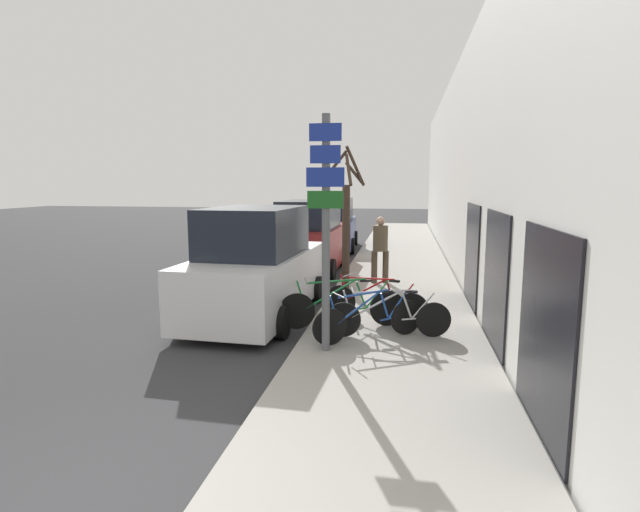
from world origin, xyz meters
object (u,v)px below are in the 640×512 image
object	(u,v)px
bicycle_2	(343,307)
pedestrian_near	(380,245)
bicycle_0	(369,319)
parked_car_1	(310,240)
bicycle_1	(388,316)
street_tree	(346,225)
signpost	(326,225)
parked_car_0	(257,268)
bicycle_3	(376,302)
parked_car_2	(332,226)

from	to	relation	value
bicycle_2	pedestrian_near	size ratio (longest dim) A/B	1.28
bicycle_0	parked_car_1	distance (m)	7.51
bicycle_1	bicycle_2	bearing A→B (deg)	52.97
street_tree	signpost	bearing A→B (deg)	-87.36
bicycle_2	pedestrian_near	bearing A→B (deg)	-23.08
parked_car_1	signpost	bearing A→B (deg)	-76.18
signpost	bicycle_2	size ratio (longest dim) A/B	1.62
parked_car_0	signpost	bearing A→B (deg)	-49.36
bicycle_3	parked_car_1	xyz separation A→B (m)	(-2.42, 5.90, 0.51)
parked_car_0	parked_car_2	world-z (taller)	parked_car_0
bicycle_0	parked_car_2	world-z (taller)	parked_car_2
bicycle_2	bicycle_3	distance (m)	0.80
bicycle_1	bicycle_3	xyz separation A→B (m)	(-0.28, 0.99, 0.01)
bicycle_3	signpost	bearing A→B (deg)	179.10
parked_car_0	pedestrian_near	world-z (taller)	parked_car_0
bicycle_0	bicycle_3	bearing A→B (deg)	-35.10
bicycle_0	bicycle_2	world-z (taller)	bicycle_2
street_tree	parked_car_1	bearing A→B (deg)	115.44
signpost	bicycle_1	xyz separation A→B (m)	(0.97, 0.89, -1.65)
bicycle_0	bicycle_3	distance (m)	1.21
signpost	bicycle_3	size ratio (longest dim) A/B	1.83
bicycle_1	signpost	bearing A→B (deg)	122.91
signpost	street_tree	size ratio (longest dim) A/B	1.04
bicycle_0	parked_car_0	world-z (taller)	parked_car_0
bicycle_1	parked_car_1	size ratio (longest dim) A/B	0.48
parked_car_0	street_tree	size ratio (longest dim) A/B	1.35
bicycle_1	parked_car_0	world-z (taller)	parked_car_0
bicycle_3	parked_car_2	world-z (taller)	parked_car_2
bicycle_1	pedestrian_near	bearing A→B (deg)	-4.93
bicycle_0	parked_car_0	distance (m)	3.07
parked_car_1	street_tree	xyz separation A→B (m)	(1.52, -3.19, 0.77)
parked_car_2	street_tree	world-z (taller)	street_tree
bicycle_0	bicycle_1	distance (m)	0.38
bicycle_1	street_tree	bearing A→B (deg)	8.17
bicycle_0	parked_car_2	bearing A→B (deg)	-22.23
pedestrian_near	street_tree	bearing A→B (deg)	40.37
bicycle_3	street_tree	world-z (taller)	street_tree
signpost	street_tree	bearing A→B (deg)	92.64
bicycle_0	parked_car_1	world-z (taller)	parked_car_1
parked_car_1	parked_car_0	bearing A→B (deg)	-89.93
bicycle_2	parked_car_1	bearing A→B (deg)	-0.92
parked_car_1	pedestrian_near	size ratio (longest dim) A/B	2.54
bicycle_0	pedestrian_near	distance (m)	5.04
bicycle_1	bicycle_3	bearing A→B (deg)	6.17
signpost	street_tree	distance (m)	4.61
parked_car_2	pedestrian_near	xyz separation A→B (m)	(2.40, -7.67, 0.20)
bicycle_0	parked_car_1	xyz separation A→B (m)	(-2.38, 7.10, 0.52)
parked_car_0	street_tree	distance (m)	2.85
parked_car_1	street_tree	distance (m)	3.62
parked_car_1	bicycle_0	bearing A→B (deg)	-70.18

